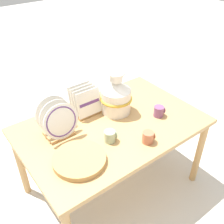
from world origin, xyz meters
TOP-DOWN VIEW (x-y plane):
  - ground_plane at (0.00, 0.00)m, footprint 14.00×14.00m
  - display_table at (0.00, 0.00)m, footprint 1.35×0.88m
  - ceramic_vase at (0.13, 0.11)m, footprint 0.25×0.25m
  - dish_rack_round_plates at (-0.37, 0.12)m, footprint 0.25×0.18m
  - dish_rack_square_plates at (-0.08, 0.24)m, footprint 0.20×0.17m
  - wicker_charger_stack at (-0.39, -0.18)m, footprint 0.34×0.34m
  - mug_sage_glaze at (-0.12, -0.14)m, footprint 0.08×0.08m
  - mug_terracotta_glaze at (0.08, -0.30)m, footprint 0.08×0.08m
  - mug_plum_glaze at (0.35, -0.13)m, footprint 0.08×0.08m

SIDE VIEW (x-z plane):
  - ground_plane at x=0.00m, z-range 0.00..0.00m
  - display_table at x=0.00m, z-range 0.27..0.96m
  - wicker_charger_stack at x=-0.39m, z-range 0.69..0.72m
  - mug_sage_glaze at x=-0.12m, z-range 0.69..0.77m
  - mug_terracotta_glaze at x=0.08m, z-range 0.69..0.77m
  - mug_plum_glaze at x=0.35m, z-range 0.69..0.77m
  - dish_rack_square_plates at x=-0.08m, z-range 0.66..0.88m
  - dish_rack_round_plates at x=-0.37m, z-range 0.66..0.94m
  - ceramic_vase at x=0.13m, z-range 0.66..1.01m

